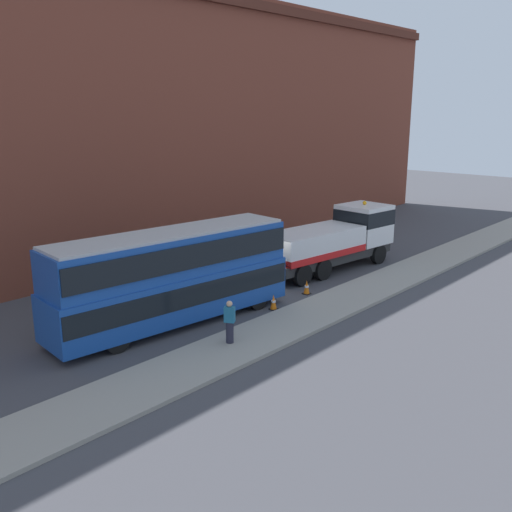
{
  "coord_description": "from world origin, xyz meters",
  "views": [
    {
      "loc": [
        -20.83,
        -18.37,
        8.93
      ],
      "look_at": [
        -0.94,
        -0.38,
        2.0
      ],
      "focal_mm": 39.75,
      "sensor_mm": 36.0,
      "label": 1
    }
  ],
  "objects_px": {
    "double_decker_bus": "(172,274)",
    "traffic_cone_midway": "(307,287)",
    "recovery_tow_truck": "(334,239)",
    "pedestrian_onlooker": "(230,322)",
    "traffic_cone_near_bus": "(274,302)"
  },
  "relations": [
    {
      "from": "double_decker_bus",
      "to": "pedestrian_onlooker",
      "type": "distance_m",
      "value": 3.7
    },
    {
      "from": "recovery_tow_truck",
      "to": "double_decker_bus",
      "type": "distance_m",
      "value": 11.89
    },
    {
      "from": "pedestrian_onlooker",
      "to": "traffic_cone_near_bus",
      "type": "xyz_separation_m",
      "value": [
        4.33,
        1.45,
        -0.64
      ]
    },
    {
      "from": "traffic_cone_midway",
      "to": "double_decker_bus",
      "type": "bearing_deg",
      "value": 165.79
    },
    {
      "from": "pedestrian_onlooker",
      "to": "traffic_cone_midway",
      "type": "distance_m",
      "value": 7.39
    },
    {
      "from": "recovery_tow_truck",
      "to": "pedestrian_onlooker",
      "type": "relative_size",
      "value": 5.98
    },
    {
      "from": "double_decker_bus",
      "to": "pedestrian_onlooker",
      "type": "xyz_separation_m",
      "value": [
        -0.11,
        -3.48,
        -1.25
      ]
    },
    {
      "from": "recovery_tow_truck",
      "to": "pedestrian_onlooker",
      "type": "xyz_separation_m",
      "value": [
        -11.99,
        -3.43,
        -0.77
      ]
    },
    {
      "from": "traffic_cone_midway",
      "to": "traffic_cone_near_bus",
      "type": "bearing_deg",
      "value": -175.19
    },
    {
      "from": "double_decker_bus",
      "to": "pedestrian_onlooker",
      "type": "relative_size",
      "value": 6.55
    },
    {
      "from": "recovery_tow_truck",
      "to": "traffic_cone_midway",
      "type": "bearing_deg",
      "value": -154.45
    },
    {
      "from": "double_decker_bus",
      "to": "traffic_cone_midway",
      "type": "relative_size",
      "value": 15.55
    },
    {
      "from": "pedestrian_onlooker",
      "to": "traffic_cone_near_bus",
      "type": "bearing_deg",
      "value": -10.32
    },
    {
      "from": "double_decker_bus",
      "to": "traffic_cone_midway",
      "type": "distance_m",
      "value": 7.52
    },
    {
      "from": "traffic_cone_midway",
      "to": "pedestrian_onlooker",
      "type": "bearing_deg",
      "value": -166.7
    }
  ]
}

